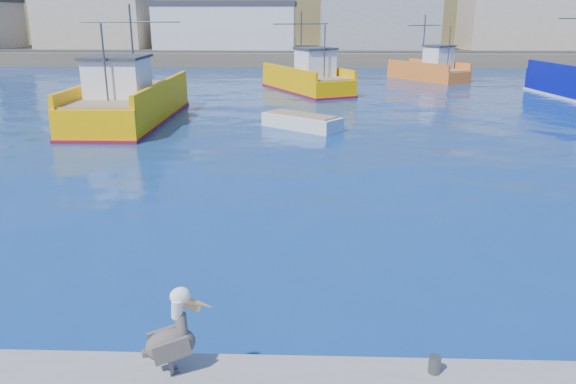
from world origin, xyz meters
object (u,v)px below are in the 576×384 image
at_px(trawler_yellow_a, 129,102).
at_px(boat_orange, 430,69).
at_px(pelican, 173,337).
at_px(trawler_yellow_b, 308,79).
at_px(skiff_mid, 302,123).

bearing_deg(trawler_yellow_a, boat_orange, 45.58).
distance_m(boat_orange, pelican, 49.44).
bearing_deg(pelican, trawler_yellow_a, 108.66).
relative_size(trawler_yellow_a, pelican, 8.69).
distance_m(trawler_yellow_a, boat_orange, 31.70).
height_order(trawler_yellow_a, pelican, trawler_yellow_a).
height_order(trawler_yellow_b, boat_orange, trawler_yellow_b).
bearing_deg(skiff_mid, trawler_yellow_b, 88.89).
distance_m(trawler_yellow_b, boat_orange, 14.70).
xyz_separation_m(trawler_yellow_b, boat_orange, (11.71, 8.88, 0.03)).
xyz_separation_m(trawler_yellow_a, boat_orange, (22.19, 22.64, -0.10)).
xyz_separation_m(trawler_yellow_a, pelican, (8.39, -24.83, 0.01)).
xyz_separation_m(trawler_yellow_a, skiff_mid, (10.17, -1.81, -0.81)).
height_order(trawler_yellow_b, pelican, trawler_yellow_b).
height_order(trawler_yellow_a, skiff_mid, trawler_yellow_a).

